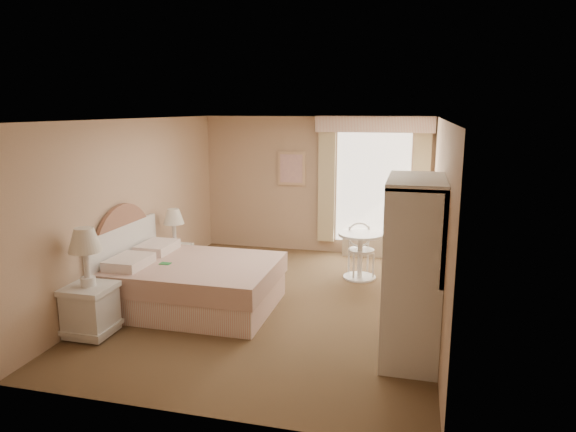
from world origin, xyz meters
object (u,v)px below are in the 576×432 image
(bed, at_px, (188,281))
(nightstand_far, at_px, (175,252))
(round_table, at_px, (360,248))
(armoire, at_px, (413,283))
(nightstand_near, at_px, (89,297))
(cafe_chair, at_px, (360,245))

(bed, bearing_deg, nightstand_far, 123.60)
(bed, distance_m, round_table, 2.76)
(bed, xyz_separation_m, armoire, (2.93, -0.66, 0.45))
(nightstand_far, distance_m, armoire, 4.07)
(nightstand_near, height_order, round_table, nightstand_near)
(round_table, height_order, cafe_chair, cafe_chair)
(nightstand_near, distance_m, nightstand_far, 2.21)
(nightstand_near, relative_size, nightstand_far, 1.18)
(nightstand_far, bearing_deg, nightstand_near, -90.00)
(nightstand_far, relative_size, round_table, 1.49)
(bed, xyz_separation_m, round_table, (2.12, 1.76, 0.13))
(nightstand_far, bearing_deg, armoire, -25.51)
(nightstand_far, xyz_separation_m, cafe_chair, (2.83, 0.83, 0.08))
(bed, height_order, armoire, armoire)
(bed, relative_size, round_table, 2.92)
(nightstand_near, relative_size, cafe_chair, 1.51)
(nightstand_far, relative_size, cafe_chair, 1.28)
(bed, relative_size, armoire, 1.10)
(cafe_chair, xyz_separation_m, armoire, (0.83, -2.57, 0.31))
(bed, xyz_separation_m, cafe_chair, (2.10, 1.91, 0.14))
(nightstand_near, bearing_deg, nightstand_far, 90.00)
(round_table, bearing_deg, nightstand_near, -134.57)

